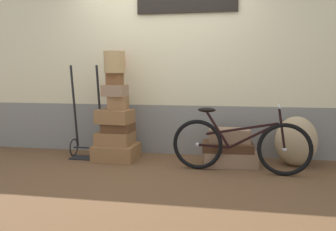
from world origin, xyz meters
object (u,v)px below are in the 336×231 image
(suitcase_5, at_px, (115,91))
(suitcase_7, at_px, (230,158))
(suitcase_0, at_px, (117,152))
(suitcase_2, at_px, (118,127))
(suitcase_8, at_px, (228,146))
(suitcase_3, at_px, (115,116))
(suitcase_9, at_px, (230,135))
(luggage_trolley, at_px, (87,135))
(bicycle, at_px, (239,145))
(suitcase_6, at_px, (115,79))
(wicker_basket, at_px, (114,62))
(suitcase_1, at_px, (115,138))
(burlap_sack, at_px, (296,141))
(suitcase_4, at_px, (118,103))

(suitcase_5, distance_m, suitcase_7, 1.78)
(suitcase_0, xyz_separation_m, suitcase_5, (-0.01, 0.01, 0.85))
(suitcase_2, bearing_deg, suitcase_8, 2.70)
(suitcase_3, distance_m, suitcase_9, 1.57)
(suitcase_0, relative_size, luggage_trolley, 0.44)
(suitcase_7, relative_size, bicycle, 0.41)
(suitcase_5, bearing_deg, suitcase_6, 108.74)
(luggage_trolley, bearing_deg, suitcase_2, -5.15)
(suitcase_8, height_order, wicker_basket, wicker_basket)
(suitcase_1, relative_size, suitcase_8, 0.73)
(suitcase_9, relative_size, burlap_sack, 0.82)
(suitcase_9, bearing_deg, suitcase_4, 178.89)
(suitcase_4, height_order, suitcase_7, suitcase_4)
(suitcase_5, relative_size, suitcase_8, 0.46)
(suitcase_1, bearing_deg, suitcase_2, 20.46)
(suitcase_1, height_order, burlap_sack, burlap_sack)
(suitcase_4, xyz_separation_m, burlap_sack, (2.35, 0.08, -0.46))
(suitcase_6, bearing_deg, suitcase_1, -91.65)
(burlap_sack, distance_m, bicycle, 0.85)
(suitcase_7, distance_m, suitcase_9, 0.29)
(suitcase_4, bearing_deg, suitcase_9, -6.14)
(suitcase_5, xyz_separation_m, luggage_trolley, (-0.44, 0.05, -0.64))
(suitcase_7, distance_m, luggage_trolley, 2.02)
(suitcase_4, bearing_deg, suitcase_8, -7.44)
(suitcase_4, relative_size, suitcase_8, 0.40)
(wicker_basket, bearing_deg, suitcase_9, 0.39)
(wicker_basket, bearing_deg, suitcase_6, 112.06)
(suitcase_0, relative_size, suitcase_9, 1.09)
(suitcase_7, xyz_separation_m, suitcase_8, (-0.03, -0.00, 0.15))
(suitcase_8, bearing_deg, suitcase_2, 176.77)
(suitcase_0, bearing_deg, suitcase_2, 30.97)
(suitcase_0, xyz_separation_m, luggage_trolley, (-0.45, 0.06, 0.21))
(suitcase_0, xyz_separation_m, suitcase_1, (-0.01, 0.00, 0.19))
(suitcase_3, xyz_separation_m, suitcase_8, (1.53, -0.00, -0.36))
(suitcase_5, xyz_separation_m, suitcase_8, (1.53, -0.01, -0.71))
(luggage_trolley, bearing_deg, suitcase_7, -1.62)
(luggage_trolley, xyz_separation_m, bicycle, (2.10, -0.39, 0.02))
(suitcase_3, distance_m, luggage_trolley, 0.53)
(suitcase_1, bearing_deg, suitcase_9, 4.22)
(suitcase_2, xyz_separation_m, suitcase_3, (-0.04, -0.02, 0.15))
(suitcase_4, xyz_separation_m, luggage_trolley, (-0.48, 0.03, -0.47))
(bicycle, bearing_deg, luggage_trolley, 169.50)
(suitcase_5, relative_size, suitcase_7, 0.44)
(suitcase_6, xyz_separation_m, bicycle, (1.66, -0.35, -0.78))
(suitcase_3, relative_size, bicycle, 0.28)
(suitcase_1, relative_size, suitcase_6, 2.34)
(suitcase_5, xyz_separation_m, suitcase_6, (-0.00, 0.02, 0.16))
(suitcase_0, relative_size, suitcase_3, 1.25)
(bicycle, bearing_deg, suitcase_7, 106.96)
(suitcase_0, height_order, suitcase_2, suitcase_2)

